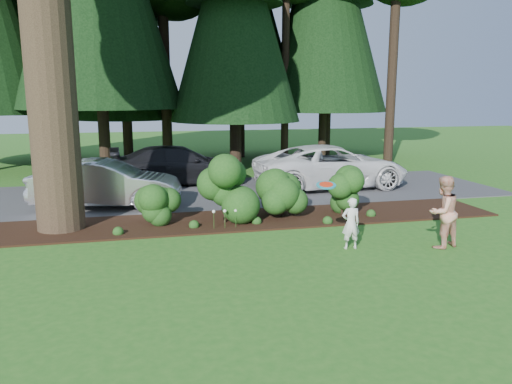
# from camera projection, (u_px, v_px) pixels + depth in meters

# --- Properties ---
(ground) EXTENTS (80.00, 80.00, 0.00)m
(ground) POSITION_uv_depth(u_px,v_px,m) (256.00, 256.00, 11.30)
(ground) COLOR #26621C
(ground) RESTS_ON ground
(mulch_bed) EXTENTS (16.00, 2.50, 0.05)m
(mulch_bed) POSITION_uv_depth(u_px,v_px,m) (230.00, 221.00, 14.40)
(mulch_bed) COLOR black
(mulch_bed) RESTS_ON ground
(driveway) EXTENTS (22.00, 6.00, 0.03)m
(driveway) POSITION_uv_depth(u_px,v_px,m) (209.00, 193.00, 18.46)
(driveway) COLOR #38383A
(driveway) RESTS_ON ground
(shrub_row) EXTENTS (6.53, 1.60, 1.61)m
(shrub_row) POSITION_uv_depth(u_px,v_px,m) (257.00, 193.00, 14.32)
(shrub_row) COLOR #1A4415
(shrub_row) RESTS_ON ground
(lily_cluster) EXTENTS (0.69, 0.09, 0.57)m
(lily_cluster) POSITION_uv_depth(u_px,v_px,m) (225.00, 212.00, 13.43)
(lily_cluster) COLOR #1A4415
(lily_cluster) RESTS_ON ground
(car_silver_wagon) EXTENTS (4.86, 2.51, 1.53)m
(car_silver_wagon) POSITION_uv_depth(u_px,v_px,m) (106.00, 184.00, 15.94)
(car_silver_wagon) COLOR silver
(car_silver_wagon) RESTS_ON driveway
(car_white_suv) EXTENTS (6.10, 3.04, 1.66)m
(car_white_suv) POSITION_uv_depth(u_px,v_px,m) (332.00, 166.00, 19.35)
(car_white_suv) COLOR silver
(car_white_suv) RESTS_ON driveway
(car_dark_suv) EXTENTS (5.43, 2.42, 1.55)m
(car_dark_suv) POSITION_uv_depth(u_px,v_px,m) (179.00, 165.00, 20.10)
(car_dark_suv) COLOR black
(car_dark_suv) RESTS_ON driveway
(child) EXTENTS (0.46, 0.31, 1.24)m
(child) POSITION_uv_depth(u_px,v_px,m) (351.00, 223.00, 11.75)
(child) COLOR silver
(child) RESTS_ON ground
(adult) EXTENTS (1.00, 0.88, 1.73)m
(adult) POSITION_uv_depth(u_px,v_px,m) (443.00, 212.00, 11.81)
(adult) COLOR #C8441A
(adult) RESTS_ON ground
(frisbee) EXTENTS (0.45, 0.44, 0.14)m
(frisbee) POSITION_uv_depth(u_px,v_px,m) (326.00, 185.00, 11.22)
(frisbee) COLOR teal
(frisbee) RESTS_ON ground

